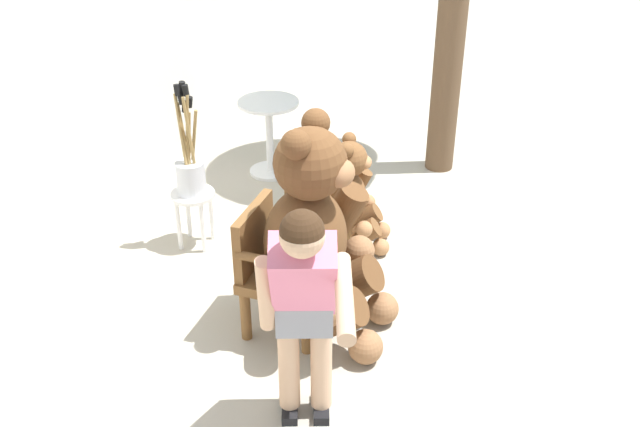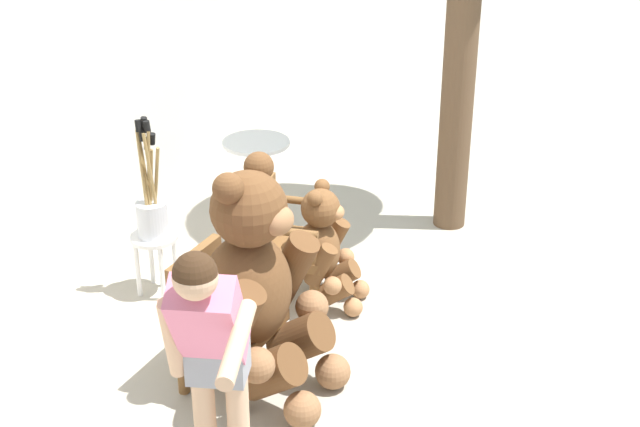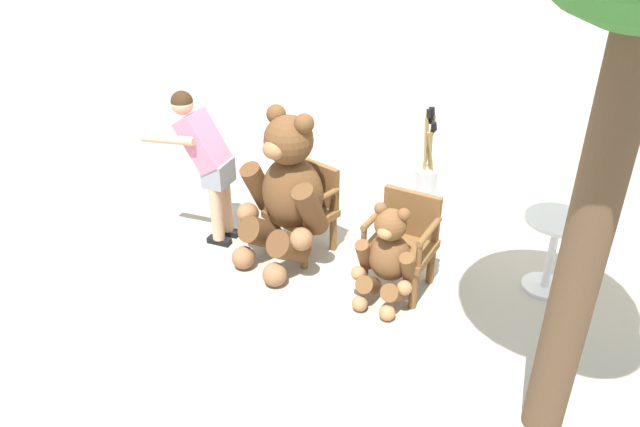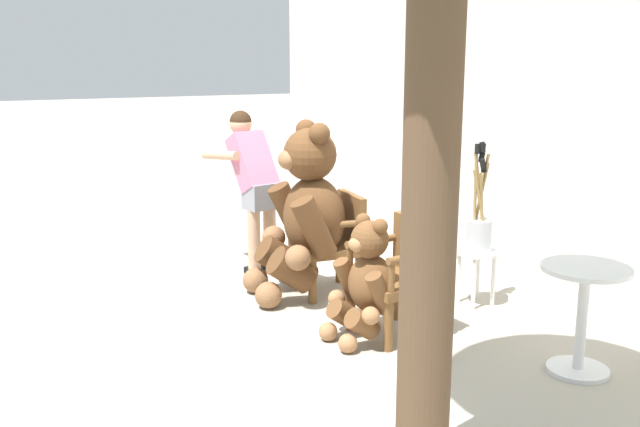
% 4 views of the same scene
% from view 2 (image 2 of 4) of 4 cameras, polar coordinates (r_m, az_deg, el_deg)
% --- Properties ---
extents(ground_plane, '(60.00, 60.00, 0.00)m').
position_cam_2_polar(ground_plane, '(5.91, 2.57, -9.01)').
color(ground_plane, '#A8A091').
extents(back_wall, '(10.00, 0.16, 2.80)m').
position_cam_2_polar(back_wall, '(6.31, -18.58, 6.23)').
color(back_wall, silver).
rests_on(back_wall, ground).
extents(wooden_chair_left, '(0.62, 0.58, 0.86)m').
position_cam_2_polar(wooden_chair_left, '(5.47, -6.35, -6.51)').
color(wooden_chair_left, brown).
rests_on(wooden_chair_left, ground).
extents(wooden_chair_right, '(0.61, 0.57, 0.86)m').
position_cam_2_polar(wooden_chair_right, '(6.31, -2.25, -1.70)').
color(wooden_chair_right, brown).
rests_on(wooden_chair_right, ground).
extents(teddy_bear_large, '(0.91, 0.89, 1.50)m').
position_cam_2_polar(teddy_bear_large, '(5.22, -3.97, -4.63)').
color(teddy_bear_large, brown).
rests_on(teddy_bear_large, ground).
extents(teddy_bear_small, '(0.56, 0.54, 0.92)m').
position_cam_2_polar(teddy_bear_small, '(6.23, 0.28, -2.16)').
color(teddy_bear_small, brown).
rests_on(teddy_bear_small, ground).
extents(person_visitor, '(0.76, 0.60, 1.52)m').
position_cam_2_polar(person_visitor, '(4.42, -6.99, -8.32)').
color(person_visitor, black).
rests_on(person_visitor, ground).
extents(white_stool, '(0.34, 0.34, 0.46)m').
position_cam_2_polar(white_stool, '(6.53, -10.52, -2.21)').
color(white_stool, white).
rests_on(white_stool, ground).
extents(brush_bucket, '(0.22, 0.22, 0.90)m').
position_cam_2_polar(brush_bucket, '(6.39, -10.73, 0.29)').
color(brush_bucket, silver).
rests_on(brush_bucket, white_stool).
extents(round_side_table, '(0.56, 0.56, 0.72)m').
position_cam_2_polar(round_side_table, '(7.47, -4.05, 2.69)').
color(round_side_table, silver).
rests_on(round_side_table, ground).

